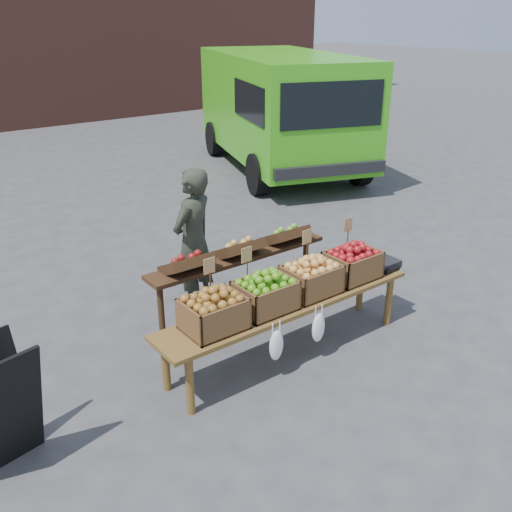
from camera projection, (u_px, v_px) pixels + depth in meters
ground at (299, 359)px, 5.41m from camera, size 80.00×80.00×0.00m
delivery_van at (281, 113)px, 11.41m from camera, size 3.86×5.55×2.27m
vendor at (193, 241)px, 6.03m from camera, size 0.68×0.58×1.58m
back_table at (239, 280)px, 5.79m from camera, size 2.10×0.44×1.04m
display_bench at (288, 328)px, 5.39m from camera, size 2.70×0.56×0.57m
crate_golden_apples at (214, 314)px, 4.76m from camera, size 0.50×0.40×0.28m
crate_russet_pears at (265, 296)px, 5.06m from camera, size 0.50×0.40×0.28m
crate_red_apples at (311, 279)px, 5.37m from camera, size 0.50×0.40×0.28m
crate_green_apples at (352, 265)px, 5.67m from camera, size 0.50×0.40×0.28m
weighing_scale at (380, 263)px, 5.95m from camera, size 0.34×0.30×0.08m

